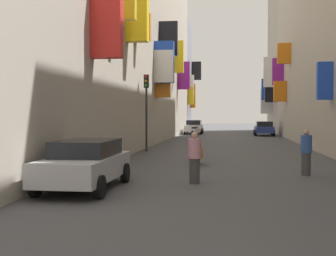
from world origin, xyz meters
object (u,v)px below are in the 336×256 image
(scooter_orange, at_px, (196,154))
(pedestrian_crossing, at_px, (306,152))
(parked_car_white, at_px, (194,127))
(scooter_white, at_px, (195,131))
(scooter_black, at_px, (258,129))
(parked_car_blue, at_px, (264,128))
(parked_car_silver, at_px, (85,163))
(pedestrian_near_left, at_px, (195,158))
(traffic_light_near_corner, at_px, (146,99))

(scooter_orange, relative_size, pedestrian_crossing, 1.17)
(parked_car_white, relative_size, scooter_white, 2.38)
(parked_car_white, relative_size, pedestrian_crossing, 2.65)
(scooter_white, distance_m, scooter_orange, 25.95)
(scooter_black, xyz_separation_m, pedestrian_crossing, (-0.44, -35.52, 0.34))
(parked_car_blue, bearing_deg, scooter_black, 91.71)
(parked_car_silver, relative_size, scooter_orange, 2.23)
(parked_car_silver, xyz_separation_m, scooter_black, (7.14, 39.32, -0.28))
(parked_car_silver, distance_m, pedestrian_near_left, 3.32)
(scooter_white, xyz_separation_m, pedestrian_crossing, (6.06, -28.52, 0.34))
(parked_car_white, bearing_deg, scooter_orange, -85.25)
(scooter_white, bearing_deg, pedestrian_near_left, -85.62)
(parked_car_blue, height_order, traffic_light_near_corner, traffic_light_near_corner)
(parked_car_blue, xyz_separation_m, traffic_light_near_corner, (-8.00, -19.85, 2.23))
(parked_car_white, bearing_deg, pedestrian_near_left, -85.39)
(parked_car_silver, distance_m, scooter_black, 39.96)
(scooter_black, xyz_separation_m, pedestrian_near_left, (-4.13, -37.91, 0.33))
(parked_car_silver, xyz_separation_m, pedestrian_crossing, (6.70, 3.80, 0.06))
(parked_car_blue, relative_size, pedestrian_crossing, 2.45)
(parked_car_silver, xyz_separation_m, traffic_light_near_corner, (-0.68, 13.16, 2.23))
(parked_car_silver, xyz_separation_m, scooter_orange, (2.67, 6.45, -0.28))
(parked_car_silver, distance_m, pedestrian_crossing, 7.70)
(scooter_orange, height_order, traffic_light_near_corner, traffic_light_near_corner)
(pedestrian_near_left, distance_m, traffic_light_near_corner, 12.51)
(traffic_light_near_corner, bearing_deg, pedestrian_near_left, -72.60)
(parked_car_silver, bearing_deg, pedestrian_crossing, 29.55)
(parked_car_blue, distance_m, pedestrian_crossing, 29.22)
(traffic_light_near_corner, bearing_deg, parked_car_silver, -87.06)
(scooter_white, bearing_deg, traffic_light_near_corner, -93.92)
(scooter_white, bearing_deg, pedestrian_crossing, -78.00)
(parked_car_silver, relative_size, pedestrian_near_left, 2.65)
(parked_car_silver, bearing_deg, parked_car_blue, 77.49)
(scooter_orange, bearing_deg, parked_car_white, 94.75)
(scooter_black, relative_size, traffic_light_near_corner, 0.41)
(scooter_white, bearing_deg, scooter_black, 47.12)
(parked_car_silver, height_order, scooter_black, parked_car_silver)
(pedestrian_crossing, relative_size, pedestrian_near_left, 1.01)
(pedestrian_crossing, bearing_deg, scooter_white, 102.00)
(parked_car_white, relative_size, scooter_black, 2.40)
(pedestrian_near_left, bearing_deg, pedestrian_crossing, 32.92)
(parked_car_white, relative_size, parked_car_blue, 1.08)
(parked_car_silver, relative_size, parked_car_blue, 1.07)
(traffic_light_near_corner, bearing_deg, parked_car_blue, 68.05)
(scooter_orange, xyz_separation_m, pedestrian_near_left, (0.34, -5.04, 0.33))
(parked_car_white, xyz_separation_m, scooter_black, (6.93, 3.24, -0.31))
(scooter_white, height_order, pedestrian_crossing, pedestrian_crossing)
(parked_car_silver, relative_size, scooter_black, 2.37)
(parked_car_blue, height_order, pedestrian_near_left, pedestrian_near_left)
(scooter_white, xyz_separation_m, pedestrian_near_left, (2.37, -30.91, 0.33))
(parked_car_white, distance_m, scooter_white, 3.79)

